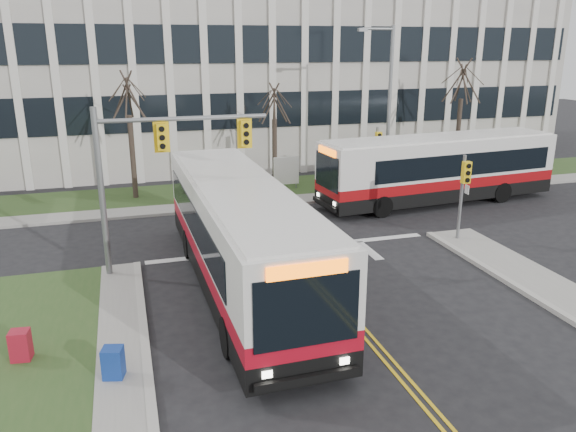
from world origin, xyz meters
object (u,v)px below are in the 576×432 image
(newspaper_box_blue, at_px, (113,365))
(newspaper_box_red, at_px, (21,347))
(bus_cross, at_px, (438,171))
(bus_main, at_px, (240,238))
(streetlight, at_px, (387,100))
(directory_sign, at_px, (286,171))

(newspaper_box_blue, xyz_separation_m, newspaper_box_red, (-2.38, 1.61, 0.00))
(newspaper_box_blue, distance_m, newspaper_box_red, 2.87)
(bus_cross, height_order, newspaper_box_red, bus_cross)
(bus_main, relative_size, newspaper_box_blue, 14.46)
(newspaper_box_blue, height_order, newspaper_box_red, same)
(streetlight, relative_size, newspaper_box_red, 9.68)
(bus_cross, distance_m, newspaper_box_blue, 21.00)
(directory_sign, relative_size, newspaper_box_blue, 2.11)
(streetlight, relative_size, bus_cross, 0.70)
(newspaper_box_blue, bearing_deg, bus_cross, 51.89)
(bus_cross, bearing_deg, bus_main, -62.90)
(directory_sign, relative_size, bus_main, 0.15)
(newspaper_box_red, bearing_deg, bus_cross, 36.76)
(newspaper_box_blue, relative_size, newspaper_box_red, 1.00)
(streetlight, relative_size, bus_main, 0.67)
(streetlight, bearing_deg, bus_main, -133.87)
(bus_cross, height_order, newspaper_box_blue, bus_cross)
(streetlight, bearing_deg, newspaper_box_red, -140.50)
(newspaper_box_blue, bearing_deg, directory_sign, 75.71)
(directory_sign, bearing_deg, streetlight, -13.23)
(bus_cross, xyz_separation_m, newspaper_box_blue, (-16.70, -12.67, -1.28))
(streetlight, relative_size, newspaper_box_blue, 9.68)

